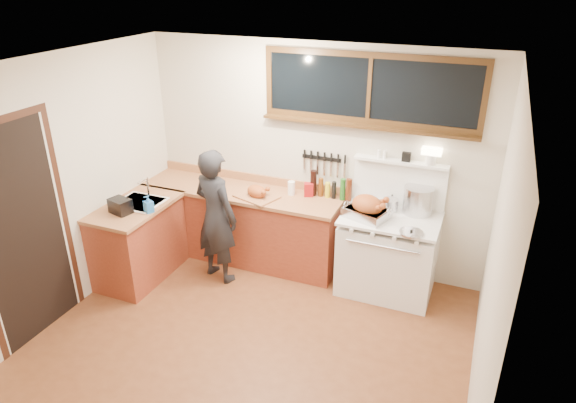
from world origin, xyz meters
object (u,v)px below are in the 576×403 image
at_px(cutting_board, 257,193).
at_px(man, 216,216).
at_px(roast_turkey, 367,208).
at_px(vintage_stove, 388,252).

bearing_deg(cutting_board, man, -129.59).
xyz_separation_m(cutting_board, roast_turkey, (1.28, -0.02, 0.05)).
bearing_deg(cutting_board, roast_turkey, -0.87).
height_order(vintage_stove, man, vintage_stove).
height_order(man, cutting_board, man).
bearing_deg(man, vintage_stove, 14.62).
distance_m(man, cutting_board, 0.54).
bearing_deg(man, roast_turkey, 13.04).
xyz_separation_m(man, cutting_board, (0.32, 0.39, 0.18)).
bearing_deg(roast_turkey, vintage_stove, 24.61).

